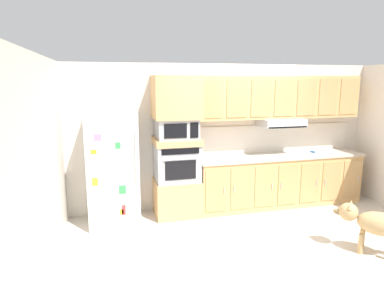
{
  "coord_description": "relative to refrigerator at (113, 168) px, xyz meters",
  "views": [
    {
      "loc": [
        -2.07,
        -4.51,
        2.22
      ],
      "look_at": [
        -0.88,
        0.12,
        1.31
      ],
      "focal_mm": 31.48,
      "sensor_mm": 36.0,
      "label": 1
    }
  ],
  "objects": [
    {
      "name": "ground_plane",
      "position": [
        2.0,
        -0.68,
        -0.88
      ],
      "size": [
        9.6,
        9.6,
        0.0
      ],
      "primitive_type": "plane",
      "color": "beige"
    },
    {
      "name": "dog",
      "position": [
        3.19,
        -1.83,
        -0.46
      ],
      "size": [
        0.74,
        0.76,
        0.65
      ],
      "rotation": [
        0.0,
        0.0,
        2.34
      ],
      "color": "tan",
      "rests_on": "ground"
    },
    {
      "name": "appliance_mid_shelf",
      "position": [
        1.03,
        0.07,
        0.37
      ],
      "size": [
        0.74,
        0.62,
        0.1
      ],
      "primitive_type": "cube",
      "color": "tan",
      "rests_on": "built_in_oven"
    },
    {
      "name": "lower_cabinet_run",
      "position": [
        2.9,
        0.07,
        -0.44
      ],
      "size": [
        3.01,
        0.63,
        0.88
      ],
      "color": "tan",
      "rests_on": "ground"
    },
    {
      "name": "refrigerator",
      "position": [
        0.0,
        0.0,
        0.0
      ],
      "size": [
        0.76,
        0.73,
        1.76
      ],
      "color": "white",
      "rests_on": "ground"
    },
    {
      "name": "upper_cabinet_with_hood",
      "position": [
        2.91,
        0.19,
        1.02
      ],
      "size": [
        3.01,
        0.48,
        0.88
      ],
      "color": "tan",
      "rests_on": "backsplash_panel"
    },
    {
      "name": "side_panel_left",
      "position": [
        -0.8,
        -0.68,
        0.37
      ],
      "size": [
        0.12,
        7.1,
        2.5
      ],
      "primitive_type": "cube",
      "color": "beige",
      "rests_on": "ground"
    },
    {
      "name": "back_kitchen_wall",
      "position": [
        2.0,
        0.43,
        0.37
      ],
      "size": [
        6.2,
        0.12,
        2.5
      ],
      "primitive_type": "cube",
      "color": "beige",
      "rests_on": "ground"
    },
    {
      "name": "built_in_oven",
      "position": [
        1.03,
        0.07,
        0.02
      ],
      "size": [
        0.7,
        0.62,
        0.6
      ],
      "color": "#A8AAAF",
      "rests_on": "oven_base_cabinet"
    },
    {
      "name": "oven_base_cabinet",
      "position": [
        1.03,
        0.07,
        -0.58
      ],
      "size": [
        0.74,
        0.62,
        0.6
      ],
      "primitive_type": "cube",
      "color": "tan",
      "rests_on": "ground"
    },
    {
      "name": "countertop_slab",
      "position": [
        2.9,
        0.07,
        0.02
      ],
      "size": [
        3.05,
        0.64,
        0.04
      ],
      "primitive_type": "cube",
      "color": "#BCB2A3",
      "rests_on": "lower_cabinet_run"
    },
    {
      "name": "appliance_upper_cabinet",
      "position": [
        1.03,
        0.07,
        1.08
      ],
      "size": [
        0.74,
        0.62,
        0.68
      ],
      "primitive_type": "cube",
      "color": "tan",
      "rests_on": "microwave"
    },
    {
      "name": "backsplash_panel",
      "position": [
        2.9,
        0.36,
        0.29
      ],
      "size": [
        3.05,
        0.02,
        0.5
      ],
      "primitive_type": "cube",
      "color": "silver",
      "rests_on": "countertop_slab"
    },
    {
      "name": "microwave",
      "position": [
        1.03,
        0.07,
        0.58
      ],
      "size": [
        0.64,
        0.54,
        0.32
      ],
      "color": "#A8AAAF",
      "rests_on": "appliance_mid_shelf"
    },
    {
      "name": "screwdriver",
      "position": [
        3.59,
        0.11,
        0.05
      ],
      "size": [
        0.15,
        0.14,
        0.03
      ],
      "color": "blue",
      "rests_on": "countertop_slab"
    }
  ]
}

